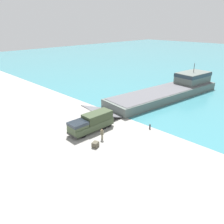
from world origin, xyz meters
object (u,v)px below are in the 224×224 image
(landing_craft, at_px, (172,89))
(soldier_on_ramp, at_px, (102,134))
(military_truck, at_px, (91,122))
(cargo_crate, at_px, (95,144))
(mooring_bollard, at_px, (150,126))

(landing_craft, bearing_deg, soldier_on_ramp, -74.37)
(soldier_on_ramp, bearing_deg, landing_craft, 164.28)
(landing_craft, height_order, military_truck, landing_craft)
(landing_craft, distance_m, cargo_crate, 30.32)
(military_truck, distance_m, soldier_on_ramp, 3.71)
(landing_craft, bearing_deg, cargo_crate, -73.30)
(landing_craft, xyz_separation_m, mooring_bollard, (7.06, -19.46, -1.18))
(landing_craft, height_order, cargo_crate, landing_craft)
(military_truck, height_order, soldier_on_ramp, military_truck)
(military_truck, xyz_separation_m, mooring_bollard, (6.72, 7.39, -1.03))
(landing_craft, relative_size, military_truck, 4.69)
(landing_craft, bearing_deg, mooring_bollard, -62.45)
(soldier_on_ramp, distance_m, cargo_crate, 2.44)
(soldier_on_ramp, xyz_separation_m, mooring_bollard, (3.15, 8.27, -0.57))
(mooring_bollard, relative_size, cargo_crate, 0.95)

